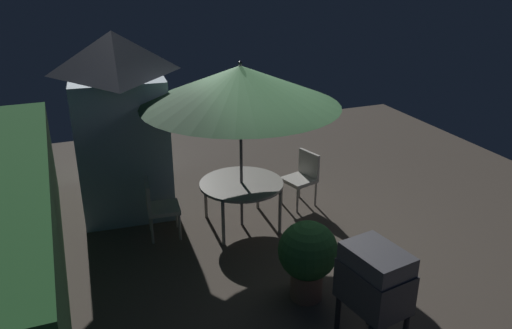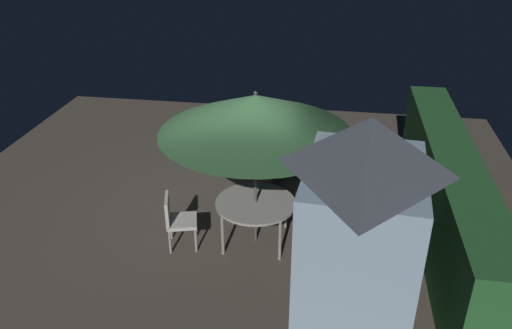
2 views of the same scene
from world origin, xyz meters
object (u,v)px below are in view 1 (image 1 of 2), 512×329
Objects in this scene: potted_plant_by_shed at (308,255)px; garden_shed at (120,120)px; bbq_grill at (375,280)px; patio_umbrella at (240,86)px; chair_far_side at (157,205)px; chair_near_shed at (303,175)px; patio_table at (241,186)px.

garden_shed is at bearing 25.22° from potted_plant_by_shed.
bbq_grill reaches higher than potted_plant_by_shed.
chair_far_side is at bearing 83.82° from patio_umbrella.
patio_umbrella is at bearing -134.21° from garden_shed.
chair_near_shed is at bearing -85.46° from chair_far_side.
bbq_grill is 3.55m from chair_far_side.
garden_shed is at bearing 22.64° from bbq_grill.
patio_umbrella is at bearing 6.62° from bbq_grill.
garden_shed is 1.66m from chair_far_side.
garden_shed is at bearing 45.79° from patio_table.
garden_shed is 3.10m from chair_near_shed.
potted_plant_by_shed reaches higher than chair_far_side.
chair_far_side is 0.88× the size of potted_plant_by_shed.
potted_plant_by_shed is at bearing -176.77° from patio_umbrella.
chair_near_shed is 0.88× the size of potted_plant_by_shed.
patio_umbrella reaches higher than chair_far_side.
garden_shed reaches higher than patio_umbrella.
patio_umbrella is 3.18× the size of chair_far_side.
potted_plant_by_shed is (-1.99, -0.11, -0.07)m from patio_table.
bbq_grill is 1.33× the size of chair_near_shed.
potted_plant_by_shed is at bearing -176.77° from patio_table.
patio_table is 1.25× the size of potted_plant_by_shed.
chair_near_shed is (-1.15, -2.73, -0.93)m from garden_shed.
patio_umbrella is 2.10m from chair_near_shed.
garden_shed is 2.26m from patio_table.
garden_shed is 3.17× the size of chair_near_shed.
garden_shed is 2.26m from patio_umbrella.
patio_umbrella is 2.56m from potted_plant_by_shed.
chair_far_side is at bearing 27.14° from bbq_grill.
garden_shed reaches higher than patio_table.
bbq_grill reaches higher than chair_far_side.
patio_table is at bearing -134.21° from garden_shed.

